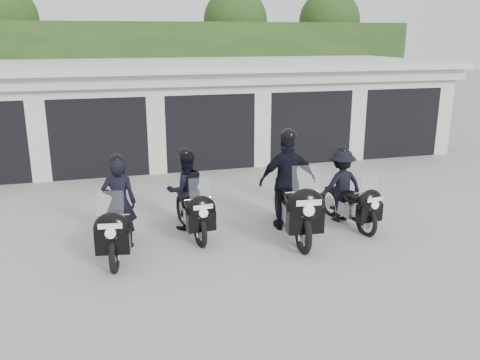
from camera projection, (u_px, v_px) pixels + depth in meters
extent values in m
plane|color=gray|center=(271.00, 240.00, 9.83)|extent=(80.00, 80.00, 0.00)
cube|color=silver|center=(192.00, 108.00, 17.32)|extent=(16.00, 6.00, 2.80)
cube|color=silver|center=(192.00, 64.00, 16.72)|extent=(16.40, 6.80, 0.16)
cube|color=silver|center=(211.00, 79.00, 13.96)|extent=(16.40, 0.12, 0.40)
cube|color=black|center=(211.00, 166.00, 14.87)|extent=(16.00, 0.06, 0.24)
cube|color=silver|center=(38.00, 129.00, 13.50)|extent=(0.50, 0.50, 2.80)
cube|color=black|center=(99.00, 130.00, 14.95)|extent=(2.60, 2.60, 2.20)
cube|color=silver|center=(95.00, 86.00, 13.59)|extent=(2.60, 0.50, 0.60)
cube|color=silver|center=(155.00, 124.00, 14.28)|extent=(0.50, 0.50, 2.80)
cube|color=black|center=(202.00, 126.00, 15.73)|extent=(2.60, 2.60, 2.20)
cube|color=silver|center=(208.00, 83.00, 14.37)|extent=(2.60, 0.50, 0.60)
cube|color=silver|center=(260.00, 119.00, 15.07)|extent=(0.50, 0.50, 2.80)
cube|color=black|center=(296.00, 121.00, 16.52)|extent=(2.60, 2.60, 2.20)
cube|color=silver|center=(310.00, 80.00, 15.16)|extent=(2.60, 0.50, 0.60)
cube|color=silver|center=(355.00, 115.00, 15.86)|extent=(0.50, 0.50, 2.80)
cube|color=black|center=(381.00, 117.00, 17.31)|extent=(2.60, 2.60, 2.20)
cube|color=silver|center=(402.00, 78.00, 15.95)|extent=(2.60, 0.50, 0.60)
cube|color=silver|center=(440.00, 111.00, 16.65)|extent=(0.50, 0.50, 2.80)
cube|color=#1D3B15|center=(174.00, 77.00, 20.82)|extent=(20.00, 2.00, 4.30)
sphere|color=#1D3B15|center=(2.00, 19.00, 19.94)|extent=(2.80, 2.80, 2.80)
cylinder|color=black|center=(11.00, 90.00, 20.70)|extent=(0.24, 0.24, 3.30)
sphere|color=#1D3B15|center=(235.00, 21.00, 22.35)|extent=(2.80, 2.80, 2.80)
cylinder|color=black|center=(235.00, 84.00, 23.11)|extent=(0.24, 0.24, 3.30)
sphere|color=#1D3B15|center=(329.00, 21.00, 23.49)|extent=(2.80, 2.80, 2.80)
cylinder|color=black|center=(326.00, 82.00, 24.25)|extent=(0.24, 0.24, 3.30)
torus|color=black|center=(114.00, 253.00, 8.51)|extent=(0.22, 0.72, 0.71)
torus|color=black|center=(124.00, 223.00, 9.84)|extent=(0.22, 0.72, 0.71)
cube|color=#A9A9AE|center=(119.00, 233.00, 9.17)|extent=(0.33, 0.57, 0.31)
cube|color=black|center=(120.00, 242.00, 9.20)|extent=(0.27, 1.26, 0.06)
ellipsoid|color=black|center=(117.00, 219.00, 8.92)|extent=(0.40, 0.60, 0.28)
cube|color=black|center=(120.00, 210.00, 9.32)|extent=(0.33, 0.57, 0.10)
ellipsoid|color=black|center=(112.00, 229.00, 8.31)|extent=(0.65, 0.41, 0.58)
cube|color=black|center=(113.00, 242.00, 8.37)|extent=(0.59, 0.30, 0.39)
cube|color=#B2BFC6|center=(110.00, 206.00, 8.23)|extent=(0.44, 0.18, 0.50)
cylinder|color=silver|center=(113.00, 215.00, 8.44)|extent=(0.54, 0.11, 0.03)
cube|color=white|center=(110.00, 226.00, 8.12)|extent=(0.39, 0.08, 0.09)
cube|color=white|center=(111.00, 236.00, 8.19)|extent=(0.17, 0.04, 0.10)
imported|color=black|center=(119.00, 203.00, 9.30)|extent=(0.68, 0.50, 1.70)
sphere|color=black|center=(116.00, 161.00, 9.08)|extent=(0.26, 0.26, 0.26)
torus|color=black|center=(200.00, 231.00, 9.51)|extent=(0.17, 0.68, 0.67)
torus|color=black|center=(182.00, 209.00, 10.70)|extent=(0.17, 0.68, 0.67)
cube|color=#A9A9AE|center=(190.00, 216.00, 10.10)|extent=(0.29, 0.53, 0.29)
cube|color=black|center=(191.00, 223.00, 10.13)|extent=(0.20, 1.20, 0.06)
ellipsoid|color=black|center=(192.00, 203.00, 9.88)|extent=(0.35, 0.56, 0.26)
cube|color=black|center=(186.00, 197.00, 10.23)|extent=(0.29, 0.53, 0.09)
ellipsoid|color=black|center=(201.00, 210.00, 9.33)|extent=(0.61, 0.36, 0.55)
cube|color=black|center=(201.00, 221.00, 9.38)|extent=(0.55, 0.26, 0.37)
cube|color=#B2BFC6|center=(200.00, 191.00, 9.25)|extent=(0.41, 0.15, 0.47)
cylinder|color=silver|center=(198.00, 199.00, 9.44)|extent=(0.52, 0.08, 0.03)
cube|color=white|center=(203.00, 207.00, 9.15)|extent=(0.37, 0.05, 0.08)
cube|color=white|center=(203.00, 215.00, 9.22)|extent=(0.17, 0.03, 0.09)
imported|color=black|center=(186.00, 190.00, 10.21)|extent=(0.84, 0.69, 1.61)
sphere|color=black|center=(185.00, 154.00, 10.00)|extent=(0.25, 0.25, 0.25)
torus|color=black|center=(303.00, 233.00, 9.25)|extent=(0.20, 0.83, 0.82)
torus|color=black|center=(281.00, 204.00, 10.79)|extent=(0.20, 0.83, 0.82)
cube|color=#A9A9AE|center=(291.00, 213.00, 10.02)|extent=(0.35, 0.65, 0.36)
cube|color=black|center=(291.00, 222.00, 10.04)|extent=(0.23, 1.47, 0.07)
ellipsoid|color=black|center=(294.00, 198.00, 9.73)|extent=(0.43, 0.68, 0.32)
cube|color=black|center=(288.00, 189.00, 10.18)|extent=(0.35, 0.65, 0.11)
ellipsoid|color=black|center=(306.00, 207.00, 9.02)|extent=(0.74, 0.44, 0.68)
cube|color=black|center=(305.00, 220.00, 9.09)|extent=(0.68, 0.31, 0.45)
cube|color=#B2BFC6|center=(306.00, 182.00, 8.92)|extent=(0.51, 0.18, 0.58)
cylinder|color=silver|center=(302.00, 192.00, 9.17)|extent=(0.63, 0.09, 0.03)
cube|color=white|center=(309.00, 203.00, 8.80)|extent=(0.45, 0.06, 0.10)
cube|color=white|center=(308.00, 213.00, 8.88)|extent=(0.20, 0.04, 0.11)
imported|color=black|center=(288.00, 182.00, 10.16)|extent=(1.22, 0.77, 1.98)
sphere|color=black|center=(289.00, 136.00, 9.90)|extent=(0.30, 0.30, 0.30)
torus|color=black|center=(366.00, 221.00, 10.01)|extent=(0.19, 0.65, 0.65)
torus|color=black|center=(330.00, 203.00, 11.13)|extent=(0.19, 0.65, 0.65)
cube|color=#A9A9AE|center=(347.00, 208.00, 10.57)|extent=(0.30, 0.52, 0.28)
cube|color=black|center=(347.00, 215.00, 10.59)|extent=(0.25, 1.15, 0.05)
ellipsoid|color=black|center=(352.00, 197.00, 10.35)|extent=(0.36, 0.55, 0.25)
cube|color=black|center=(341.00, 191.00, 10.68)|extent=(0.30, 0.52, 0.09)
ellipsoid|color=black|center=(370.00, 203.00, 9.84)|extent=(0.60, 0.37, 0.53)
cube|color=black|center=(369.00, 212.00, 9.89)|extent=(0.54, 0.27, 0.35)
cube|color=#B2BFC6|center=(370.00, 185.00, 9.76)|extent=(0.40, 0.16, 0.45)
cylinder|color=silver|center=(365.00, 192.00, 9.95)|extent=(0.49, 0.10, 0.02)
cube|color=white|center=(375.00, 200.00, 9.67)|extent=(0.35, 0.07, 0.08)
cube|color=white|center=(374.00, 207.00, 9.74)|extent=(0.16, 0.04, 0.09)
imported|color=black|center=(341.00, 185.00, 10.66)|extent=(1.07, 0.66, 1.55)
sphere|color=black|center=(343.00, 151.00, 10.46)|extent=(0.24, 0.24, 0.24)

